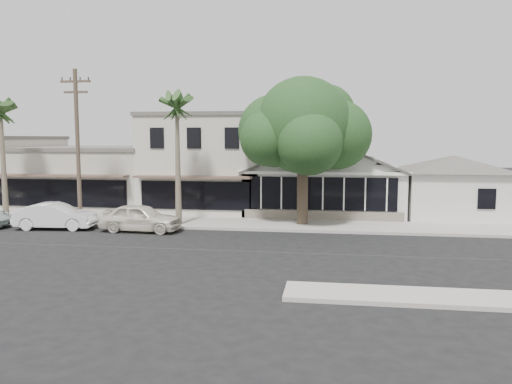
% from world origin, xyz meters
% --- Properties ---
extents(ground, '(140.00, 140.00, 0.00)m').
position_xyz_m(ground, '(0.00, 0.00, 0.00)').
color(ground, black).
rests_on(ground, ground).
extents(sidewalk_north, '(90.00, 3.50, 0.15)m').
position_xyz_m(sidewalk_north, '(-8.00, 6.75, 0.07)').
color(sidewalk_north, '#9E9991').
rests_on(sidewalk_north, ground).
extents(corner_shop, '(10.40, 8.60, 5.10)m').
position_xyz_m(corner_shop, '(5.00, 12.47, 2.62)').
color(corner_shop, silver).
rests_on(corner_shop, ground).
extents(side_cottage, '(6.00, 6.00, 3.00)m').
position_xyz_m(side_cottage, '(13.20, 11.50, 1.50)').
color(side_cottage, silver).
rests_on(side_cottage, ground).
extents(row_building_near, '(8.00, 10.00, 6.50)m').
position_xyz_m(row_building_near, '(-3.00, 13.50, 3.25)').
color(row_building_near, beige).
rests_on(row_building_near, ground).
extents(row_building_midnear, '(10.00, 10.00, 4.20)m').
position_xyz_m(row_building_midnear, '(-12.00, 13.50, 2.10)').
color(row_building_midnear, '#BCB6A9').
rests_on(row_building_midnear, ground).
extents(utility_pole, '(1.80, 0.24, 9.00)m').
position_xyz_m(utility_pole, '(-9.00, 5.20, 4.79)').
color(utility_pole, brown).
rests_on(utility_pole, ground).
extents(car_0, '(4.54, 1.99, 1.52)m').
position_xyz_m(car_0, '(-4.81, 3.93, 0.76)').
color(car_0, silver).
rests_on(car_0, ground).
extents(car_1, '(4.59, 1.96, 1.47)m').
position_xyz_m(car_1, '(-9.81, 3.93, 0.74)').
color(car_1, white).
rests_on(car_1, ground).
extents(shade_tree, '(7.73, 6.98, 8.57)m').
position_xyz_m(shade_tree, '(3.79, 7.13, 5.64)').
color(shade_tree, '#4D3E2F').
rests_on(shade_tree, ground).
extents(palm_east, '(3.04, 3.04, 8.07)m').
position_xyz_m(palm_east, '(-3.20, 5.70, 6.90)').
color(palm_east, '#726651').
rests_on(palm_east, ground).
extents(palm_mid, '(2.59, 2.59, 7.88)m').
position_xyz_m(palm_mid, '(-14.31, 5.99, 6.74)').
color(palm_mid, '#726651').
rests_on(palm_mid, ground).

